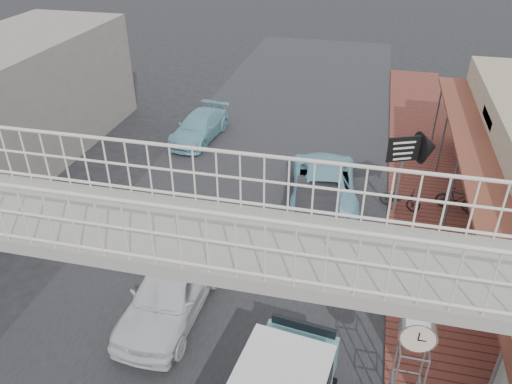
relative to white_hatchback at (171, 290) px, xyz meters
The scene contains 13 objects.
ground 1.52m from the white_hatchback, 47.29° to the left, with size 120.00×120.00×0.00m, color black.
road_strip 1.52m from the white_hatchback, 47.29° to the left, with size 10.00×60.00×0.01m, color black.
sidewalk 8.41m from the white_hatchback, 28.19° to the left, with size 3.00×40.00×0.10m, color brown.
footbridge 3.97m from the white_hatchback, 73.80° to the right, with size 16.40×2.40×6.34m.
building_far_left 12.40m from the white_hatchback, 145.48° to the left, with size 5.00×14.00×5.00m, color gray.
white_hatchback is the anchor object (origin of this frame).
dark_sedan 6.23m from the white_hatchback, 57.72° to the left, with size 1.42×4.07×1.34m, color black.
angkot_curb 7.91m from the white_hatchback, 64.66° to the left, with size 2.42×5.26×1.46m, color #70AFC3.
angkot_far 11.53m from the white_hatchback, 105.11° to the left, with size 1.71×4.20×1.22m, color #6AA8B8.
motorcycle_near 9.31m from the white_hatchback, 47.66° to the left, with size 0.53×1.52×0.80m, color black.
motorcycle_far 10.98m from the white_hatchback, 41.02° to the left, with size 0.43×1.50×0.90m, color black.
street_clock 6.80m from the white_hatchback, 18.89° to the right, with size 0.75×0.60×3.09m.
arrow_sign 9.85m from the white_hatchback, 45.39° to the left, with size 1.88×1.27×3.12m.
Camera 1 is at (3.82, -10.51, 10.24)m, focal length 35.00 mm.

